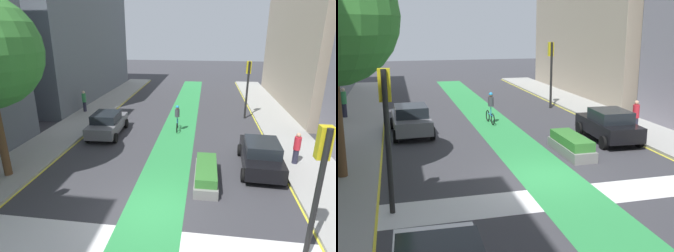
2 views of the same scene
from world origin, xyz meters
The scene contains 13 objects.
ground_plane centered at (0.00, 0.00, 0.00)m, with size 120.00×120.00×0.00m, color #38383D.
bike_lane_paint centered at (0.18, 0.00, 0.00)m, with size 2.40×60.00×0.01m, color #2D8C47.
crosswalk_band centered at (0.00, -2.00, 0.00)m, with size 12.00×1.80×0.01m, color silver.
curb_stripe_left centered at (-6.00, 0.00, 0.01)m, with size 0.16×60.00×0.01m, color yellow.
curb_stripe_right centered at (6.00, 0.00, 0.01)m, with size 0.16×60.00×0.01m, color yellow.
traffic_signal_near_right centered at (5.22, -1.74, 3.02)m, with size 0.35×0.52×4.31m.
traffic_signal_far_right centered at (5.21, 13.14, 3.17)m, with size 0.35×0.52×4.53m.
car_black_right_far centered at (4.88, 4.14, 0.80)m, with size 2.19×4.28×1.57m.
car_grey_left_far centered at (-4.51, 7.89, 0.80)m, with size 2.18×4.28×1.57m.
cyclist_in_lane centered at (0.08, 9.36, 0.97)m, with size 0.32×1.73×1.86m.
pedestrian_sidewalk_right_a centered at (6.76, 4.77, 1.01)m, with size 0.34×0.34×1.68m.
pedestrian_sidewalk_left_a centered at (-8.28, 12.70, 1.07)m, with size 0.34×0.34×1.80m.
median_planter centered at (2.18, 2.48, 0.40)m, with size 1.05×3.14×0.85m.
Camera 1 is at (2.00, -9.05, 6.66)m, focal length 29.47 mm.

